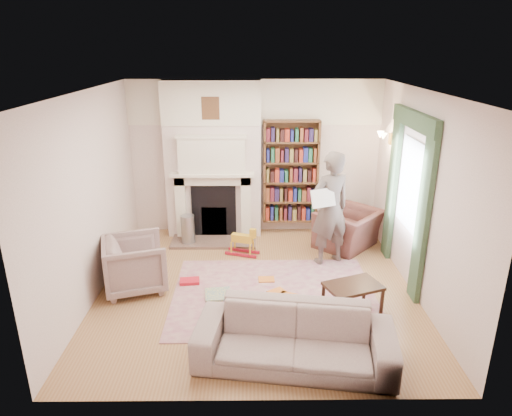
{
  "coord_description": "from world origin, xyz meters",
  "views": [
    {
      "loc": [
        -0.05,
        -5.89,
        3.35
      ],
      "look_at": [
        0.0,
        0.25,
        1.15
      ],
      "focal_mm": 32.0,
      "sensor_mm": 36.0,
      "label": 1
    }
  ],
  "objects_px": {
    "man_reading": "(330,209)",
    "paraffin_heater": "(188,230)",
    "armchair_left": "(135,264)",
    "bookcase": "(291,172)",
    "sofa": "(294,338)",
    "rocking_horse": "(242,241)",
    "armchair_reading": "(348,229)",
    "coffee_table": "(352,300)"
  },
  "relations": [
    {
      "from": "man_reading",
      "to": "paraffin_heater",
      "type": "distance_m",
      "value": 2.55
    },
    {
      "from": "armchair_left",
      "to": "paraffin_heater",
      "type": "bearing_deg",
      "value": -37.48
    },
    {
      "from": "bookcase",
      "to": "sofa",
      "type": "relative_size",
      "value": 0.85
    },
    {
      "from": "sofa",
      "to": "man_reading",
      "type": "distance_m",
      "value": 2.68
    },
    {
      "from": "rocking_horse",
      "to": "armchair_left",
      "type": "bearing_deg",
      "value": -125.74
    },
    {
      "from": "armchair_reading",
      "to": "coffee_table",
      "type": "height_order",
      "value": "armchair_reading"
    },
    {
      "from": "bookcase",
      "to": "paraffin_heater",
      "type": "xyz_separation_m",
      "value": [
        -1.84,
        -0.58,
        -0.9
      ]
    },
    {
      "from": "bookcase",
      "to": "armchair_left",
      "type": "xyz_separation_m",
      "value": [
        -2.39,
        -2.11,
        -0.79
      ]
    },
    {
      "from": "coffee_table",
      "to": "armchair_left",
      "type": "bearing_deg",
      "value": 145.16
    },
    {
      "from": "sofa",
      "to": "paraffin_heater",
      "type": "distance_m",
      "value": 3.58
    },
    {
      "from": "bookcase",
      "to": "rocking_horse",
      "type": "relative_size",
      "value": 3.34
    },
    {
      "from": "armchair_reading",
      "to": "man_reading",
      "type": "height_order",
      "value": "man_reading"
    },
    {
      "from": "armchair_reading",
      "to": "rocking_horse",
      "type": "height_order",
      "value": "armchair_reading"
    },
    {
      "from": "coffee_table",
      "to": "paraffin_heater",
      "type": "distance_m",
      "value": 3.33
    },
    {
      "from": "armchair_left",
      "to": "sofa",
      "type": "distance_m",
      "value": 2.72
    },
    {
      "from": "bookcase",
      "to": "paraffin_heater",
      "type": "relative_size",
      "value": 3.36
    },
    {
      "from": "armchair_left",
      "to": "coffee_table",
      "type": "xyz_separation_m",
      "value": [
        2.98,
        -0.74,
        -0.16
      ]
    },
    {
      "from": "man_reading",
      "to": "coffee_table",
      "type": "distance_m",
      "value": 1.72
    },
    {
      "from": "armchair_reading",
      "to": "man_reading",
      "type": "relative_size",
      "value": 0.55
    },
    {
      "from": "armchair_reading",
      "to": "paraffin_heater",
      "type": "xyz_separation_m",
      "value": [
        -2.81,
        0.11,
        -0.06
      ]
    },
    {
      "from": "armchair_reading",
      "to": "coffee_table",
      "type": "bearing_deg",
      "value": 32.97
    },
    {
      "from": "bookcase",
      "to": "rocking_horse",
      "type": "distance_m",
      "value": 1.62
    },
    {
      "from": "armchair_left",
      "to": "paraffin_heater",
      "type": "height_order",
      "value": "armchair_left"
    },
    {
      "from": "armchair_left",
      "to": "coffee_table",
      "type": "bearing_deg",
      "value": -121.63
    },
    {
      "from": "man_reading",
      "to": "rocking_horse",
      "type": "distance_m",
      "value": 1.58
    },
    {
      "from": "armchair_reading",
      "to": "coffee_table",
      "type": "relative_size",
      "value": 1.46
    },
    {
      "from": "coffee_table",
      "to": "man_reading",
      "type": "bearing_deg",
      "value": 71.68
    },
    {
      "from": "bookcase",
      "to": "rocking_horse",
      "type": "xyz_separation_m",
      "value": [
        -0.87,
        -1.0,
        -0.93
      ]
    },
    {
      "from": "sofa",
      "to": "coffee_table",
      "type": "distance_m",
      "value": 1.26
    },
    {
      "from": "sofa",
      "to": "coffee_table",
      "type": "height_order",
      "value": "sofa"
    },
    {
      "from": "armchair_left",
      "to": "coffee_table",
      "type": "distance_m",
      "value": 3.07
    },
    {
      "from": "sofa",
      "to": "man_reading",
      "type": "height_order",
      "value": "man_reading"
    },
    {
      "from": "sofa",
      "to": "paraffin_heater",
      "type": "height_order",
      "value": "sofa"
    },
    {
      "from": "bookcase",
      "to": "armchair_left",
      "type": "distance_m",
      "value": 3.29
    },
    {
      "from": "bookcase",
      "to": "sofa",
      "type": "height_order",
      "value": "bookcase"
    },
    {
      "from": "sofa",
      "to": "armchair_left",
      "type": "bearing_deg",
      "value": 150.41
    },
    {
      "from": "bookcase",
      "to": "man_reading",
      "type": "xyz_separation_m",
      "value": [
        0.52,
        -1.28,
        -0.25
      ]
    },
    {
      "from": "armchair_reading",
      "to": "rocking_horse",
      "type": "xyz_separation_m",
      "value": [
        -1.84,
        -0.31,
        -0.09
      ]
    },
    {
      "from": "armchair_left",
      "to": "man_reading",
      "type": "bearing_deg",
      "value": -91.82
    },
    {
      "from": "armchair_reading",
      "to": "armchair_left",
      "type": "relative_size",
      "value": 1.19
    },
    {
      "from": "bookcase",
      "to": "armchair_left",
      "type": "height_order",
      "value": "bookcase"
    },
    {
      "from": "armchair_reading",
      "to": "bookcase",
      "type": "bearing_deg",
      "value": -82.33
    }
  ]
}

